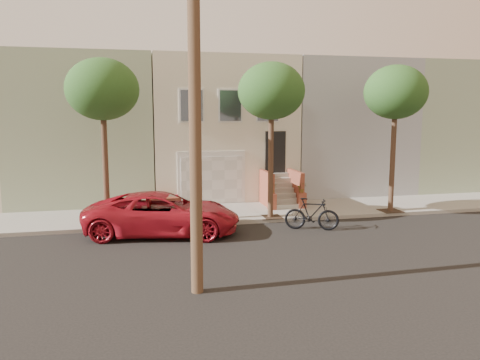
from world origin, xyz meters
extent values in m
plane|color=black|center=(0.00, 0.00, 0.00)|extent=(90.00, 90.00, 0.00)
cube|color=gray|center=(0.00, 5.35, 0.07)|extent=(40.00, 3.70, 0.15)
cube|color=beige|center=(0.00, 11.20, 3.65)|extent=(7.00, 8.00, 7.00)
cube|color=#92A887|center=(-6.80, 11.20, 3.65)|extent=(6.50, 8.00, 7.00)
cube|color=#9B9EA4|center=(6.80, 11.20, 3.65)|extent=(6.50, 8.00, 7.00)
cube|color=#92A887|center=(13.30, 11.20, 3.65)|extent=(6.50, 8.00, 7.00)
cube|color=silver|center=(-0.90, 7.22, 1.40)|extent=(3.20, 0.12, 2.50)
cube|color=silver|center=(-0.90, 7.16, 1.30)|extent=(2.90, 0.06, 2.20)
cube|color=gray|center=(-0.90, 5.35, 0.16)|extent=(3.20, 3.70, 0.02)
cube|color=brown|center=(-3.10, 6.90, 0.37)|extent=(1.40, 0.45, 0.44)
cube|color=black|center=(2.20, 7.17, 2.55)|extent=(1.00, 0.06, 2.00)
cube|color=#3F4751|center=(-1.80, 7.17, 4.75)|extent=(1.00, 0.06, 1.40)
cube|color=silver|center=(-1.80, 7.19, 4.75)|extent=(1.15, 0.05, 1.55)
cube|color=#3F4751|center=(0.00, 7.17, 4.75)|extent=(1.00, 0.06, 1.40)
cube|color=silver|center=(0.00, 7.19, 4.75)|extent=(1.15, 0.05, 1.55)
cube|color=#3F4751|center=(1.80, 7.17, 4.75)|extent=(1.00, 0.06, 1.40)
cube|color=silver|center=(1.80, 7.19, 4.75)|extent=(1.15, 0.05, 1.55)
cube|color=gray|center=(2.20, 5.38, 0.25)|extent=(1.20, 0.28, 0.20)
cube|color=gray|center=(2.20, 5.66, 0.45)|extent=(1.20, 0.28, 0.20)
cube|color=gray|center=(2.20, 5.94, 0.65)|extent=(1.20, 0.28, 0.20)
cube|color=gray|center=(2.20, 6.22, 0.85)|extent=(1.20, 0.28, 0.20)
cube|color=gray|center=(2.20, 6.50, 1.05)|extent=(1.20, 0.28, 0.20)
cube|color=gray|center=(2.20, 6.78, 1.25)|extent=(1.20, 0.28, 0.20)
cube|color=gray|center=(2.20, 7.06, 1.45)|extent=(1.20, 0.28, 0.20)
cube|color=brown|center=(1.50, 6.22, 0.95)|extent=(0.18, 1.96, 1.60)
cube|color=brown|center=(2.90, 6.22, 0.95)|extent=(0.18, 1.96, 1.60)
cube|color=brown|center=(1.50, 5.34, 0.50)|extent=(0.35, 0.35, 0.70)
imported|color=#244819|center=(1.50, 5.34, 1.07)|extent=(0.40, 0.35, 0.45)
cube|color=brown|center=(2.90, 5.34, 0.50)|extent=(0.35, 0.35, 0.70)
imported|color=#244819|center=(2.90, 5.34, 1.07)|extent=(0.41, 0.35, 0.45)
cube|color=#2D2116|center=(-5.50, 3.90, 0.15)|extent=(0.90, 0.90, 0.02)
cylinder|color=#382319|center=(-5.50, 3.90, 2.25)|extent=(0.22, 0.22, 4.20)
ellipsoid|color=#244819|center=(-5.50, 3.90, 5.30)|extent=(2.70, 2.57, 2.29)
cube|color=#2D2116|center=(1.00, 3.90, 0.15)|extent=(0.90, 0.90, 0.02)
cylinder|color=#382319|center=(1.00, 3.90, 2.25)|extent=(0.22, 0.22, 4.20)
ellipsoid|color=#244819|center=(1.00, 3.90, 5.30)|extent=(2.70, 2.57, 2.29)
cube|color=#2D2116|center=(6.50, 3.90, 0.15)|extent=(0.90, 0.90, 0.02)
cylinder|color=#382319|center=(6.50, 3.90, 2.25)|extent=(0.22, 0.22, 4.20)
ellipsoid|color=#244819|center=(6.50, 3.90, 5.30)|extent=(2.70, 2.57, 2.29)
cylinder|color=#43311F|center=(-3.00, -3.20, 5.00)|extent=(0.30, 0.30, 10.00)
imported|color=maroon|center=(-3.47, 2.65, 0.78)|extent=(5.98, 3.56, 1.56)
imported|color=black|center=(2.10, 2.07, 0.62)|extent=(2.12, 1.32, 1.23)
camera|label=1|loc=(-4.46, -14.44, 4.48)|focal=35.26mm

